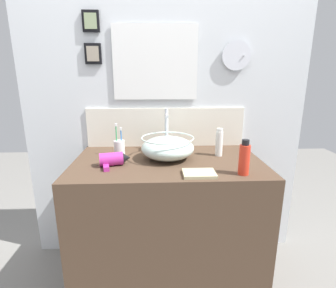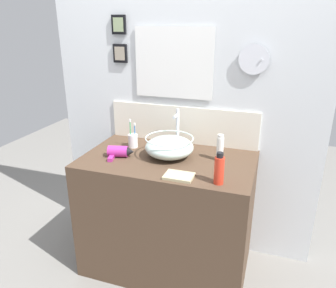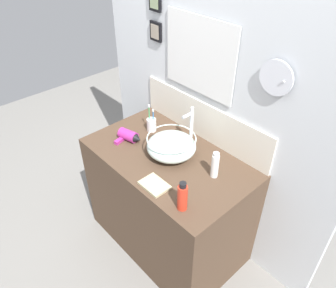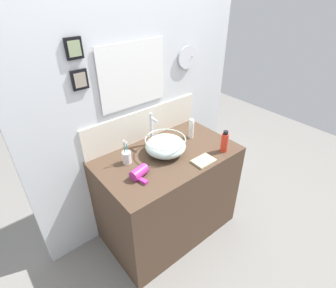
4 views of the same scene
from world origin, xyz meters
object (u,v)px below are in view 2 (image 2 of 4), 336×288
object	(u,v)px
hand_towel	(179,176)
glass_bowl_sink	(170,147)
faucet	(178,127)
spray_bottle	(219,169)
hair_drier	(120,152)
soap_dispenser	(220,148)
toothbrush_cup	(133,140)

from	to	relation	value
hand_towel	glass_bowl_sink	bearing A→B (deg)	118.29
faucet	spray_bottle	world-z (taller)	faucet
faucet	glass_bowl_sink	bearing A→B (deg)	-90.00
hair_drier	soap_dispenser	world-z (taller)	soap_dispenser
glass_bowl_sink	soap_dispenser	size ratio (longest dim) A/B	1.82
spray_bottle	toothbrush_cup	bearing A→B (deg)	152.15
glass_bowl_sink	toothbrush_cup	distance (m)	0.32
glass_bowl_sink	hand_towel	bearing A→B (deg)	-61.71
spray_bottle	hand_towel	size ratio (longest dim) A/B	1.10
spray_bottle	glass_bowl_sink	bearing A→B (deg)	144.05
toothbrush_cup	soap_dispenser	size ratio (longest dim) A/B	1.18
spray_bottle	soap_dispenser	xyz separation A→B (m)	(-0.05, 0.32, -0.00)
glass_bowl_sink	soap_dispenser	world-z (taller)	soap_dispenser
soap_dispenser	faucet	bearing A→B (deg)	159.10
glass_bowl_sink	toothbrush_cup	size ratio (longest dim) A/B	1.55
toothbrush_cup	spray_bottle	world-z (taller)	toothbrush_cup
hair_drier	spray_bottle	size ratio (longest dim) A/B	1.00
spray_bottle	soap_dispenser	size ratio (longest dim) A/B	1.05
faucet	hand_towel	size ratio (longest dim) A/B	1.70
spray_bottle	hair_drier	bearing A→B (deg)	166.44
spray_bottle	hand_towel	xyz separation A→B (m)	(-0.23, -0.00, -0.08)
toothbrush_cup	soap_dispenser	distance (m)	0.62
glass_bowl_sink	faucet	xyz separation A→B (m)	(-0.00, 0.17, 0.09)
faucet	hair_drier	xyz separation A→B (m)	(-0.31, -0.28, -0.12)
hair_drier	hand_towel	size ratio (longest dim) A/B	1.10
spray_bottle	soap_dispenser	distance (m)	0.32
hair_drier	hand_towel	world-z (taller)	hair_drier
glass_bowl_sink	soap_dispenser	bearing A→B (deg)	8.63
glass_bowl_sink	spray_bottle	distance (m)	0.46
glass_bowl_sink	spray_bottle	bearing A→B (deg)	-35.95
glass_bowl_sink	toothbrush_cup	bearing A→B (deg)	164.05
glass_bowl_sink	soap_dispenser	distance (m)	0.32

